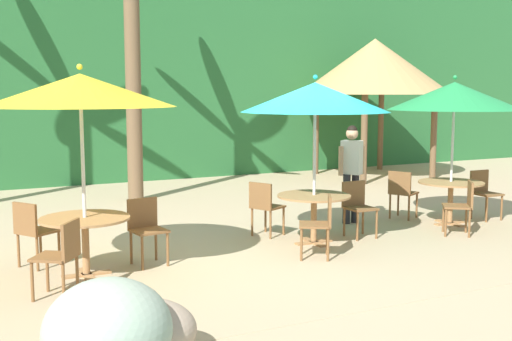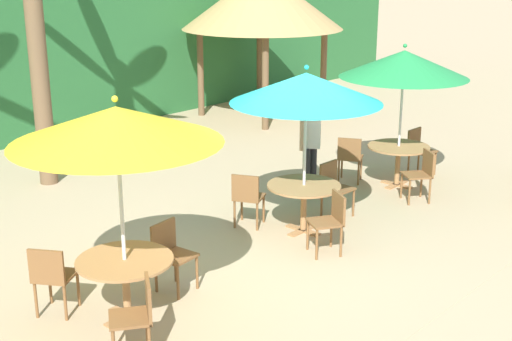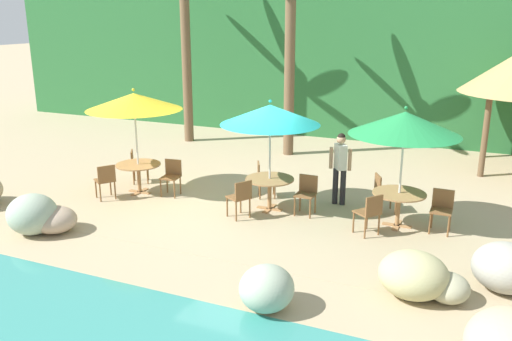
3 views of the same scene
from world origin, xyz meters
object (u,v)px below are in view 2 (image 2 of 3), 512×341
Objects in this scene: chair_yellow_inland at (52,275)px; chair_teal_inland at (247,196)px; chair_yellow_seaward at (170,251)px; chair_yellow_left at (138,313)px; dining_table_yellow at (125,269)px; chair_teal_seaward at (333,185)px; chair_green_seaward at (419,148)px; chair_green_inland at (350,156)px; palapa_hut at (262,0)px; umbrella_yellow at (116,125)px; chair_teal_left at (331,218)px; umbrella_green at (404,64)px; dining_table_green at (398,153)px; dining_table_teal at (304,193)px; waiter_in_white at (310,140)px; umbrella_teal at (306,88)px.

chair_yellow_inland and chair_teal_inland have the same top height.
chair_yellow_seaward and chair_teal_inland have the same top height.
dining_table_yellow is at bearing 61.45° from chair_yellow_left.
chair_teal_seaward is 1.00× the size of chair_teal_inland.
chair_green_seaward and chair_green_inland have the same top height.
chair_yellow_inland is at bearing -150.50° from palapa_hut.
palapa_hut reaches higher than umbrella_yellow.
chair_yellow_left is 3.47m from chair_teal_left.
umbrella_green is (6.26, 0.32, -0.09)m from umbrella_yellow.
umbrella_green reaches higher than chair_green_inland.
chair_yellow_inland is 6.80m from dining_table_green.
chair_yellow_inland is at bearing 173.04° from dining_table_teal.
umbrella_green is 2.09m from waiter_in_white.
chair_teal_seaward is 0.79× the size of dining_table_green.
chair_yellow_inland and chair_yellow_left have the same top height.
waiter_in_white reaches higher than dining_table_green.
chair_teal_seaward is at bearing -119.64° from waiter_in_white.
chair_yellow_inland is 0.34× the size of umbrella_green.
waiter_in_white reaches higher than dining_table_teal.
dining_table_teal is 1.26× the size of chair_teal_left.
umbrella_yellow reaches higher than chair_yellow_seaward.
dining_table_teal is 8.30m from palapa_hut.
umbrella_green is 2.93× the size of chair_green_seaward.
chair_green_seaward is 1.00× the size of chair_green_inland.
chair_teal_seaward is (0.85, 0.08, -0.10)m from dining_table_teal.
chair_teal_left and chair_green_inland have the same top height.
umbrella_green reaches higher than waiter_in_white.
chair_yellow_seaward is 3.08m from umbrella_teal.
chair_yellow_seaward is 1.00× the size of chair_yellow_left.
chair_teal_seaward is 0.22× the size of palapa_hut.
chair_green_inland is at bearing 154.34° from chair_green_seaward.
dining_table_green is at bearing 9.12° from chair_yellow_left.
dining_table_green is 6.66m from palapa_hut.
palapa_hut is (8.88, 5.99, 0.62)m from umbrella_yellow.
dining_table_teal is 3.25m from umbrella_green.
chair_yellow_inland is 1.00× the size of chair_green_seaward.
umbrella_teal is 0.62× the size of palapa_hut.
chair_yellow_seaward is at bearing -144.26° from palapa_hut.
umbrella_yellow reaches higher than dining_table_green.
dining_table_green is 0.65× the size of waiter_in_white.
chair_yellow_seaward is at bearing -178.85° from chair_teal_seaward.
umbrella_yellow reaches higher than dining_table_yellow.
dining_table_teal is 2.84m from dining_table_green.
chair_yellow_inland is 7.01m from umbrella_green.
umbrella_teal is at bearing 3.09° from dining_table_yellow.
chair_yellow_seaward reaches higher than dining_table_teal.
umbrella_green is 0.63× the size of palapa_hut.
dining_table_green is 0.86m from chair_green_seaward.
umbrella_yellow is 2.99× the size of chair_yellow_seaward.
umbrella_yellow is 6.14m from chair_green_inland.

